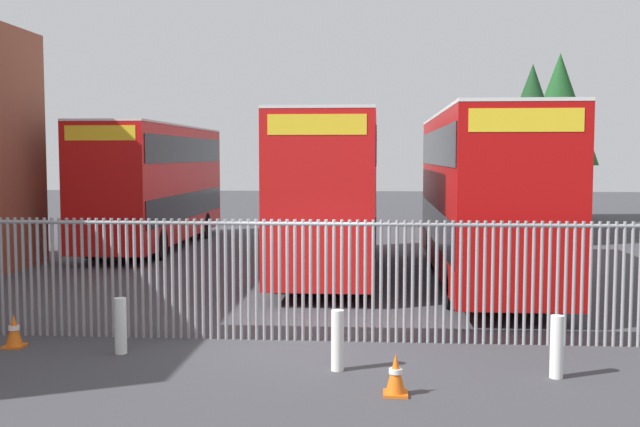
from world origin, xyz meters
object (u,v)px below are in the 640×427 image
object	(u,v)px
double_decker_bus_behind_fence_left	(155,181)
bollard_near_left	(121,326)
double_decker_bus_near_gate	(484,191)
double_decker_bus_behind_fence_right	(332,188)
traffic_cone_by_gate	(14,331)
bollard_near_right	(557,347)
traffic_cone_mid_forecourt	(396,375)
double_decker_bus_far_back	(528,176)
bollard_center_front	(338,340)

from	to	relation	value
double_decker_bus_behind_fence_left	bollard_near_left	bearing A→B (deg)	-75.57
double_decker_bus_behind_fence_left	bollard_near_left	distance (m)	15.30
double_decker_bus_near_gate	bollard_near_left	xyz separation A→B (m)	(-7.06, -7.56, -1.95)
double_decker_bus_behind_fence_right	traffic_cone_by_gate	distance (m)	10.52
double_decker_bus_near_gate	traffic_cone_by_gate	size ratio (longest dim) A/B	18.32
double_decker_bus_near_gate	bollard_near_right	bearing A→B (deg)	-90.40
double_decker_bus_near_gate	traffic_cone_mid_forecourt	world-z (taller)	double_decker_bus_near_gate
double_decker_bus_far_back	bollard_center_front	xyz separation A→B (m)	(-7.21, -22.37, -1.95)
traffic_cone_mid_forecourt	double_decker_bus_far_back	bearing A→B (deg)	74.93
double_decker_bus_near_gate	double_decker_bus_behind_fence_left	world-z (taller)	same
traffic_cone_by_gate	traffic_cone_mid_forecourt	xyz separation A→B (m)	(6.57, -2.14, 0.00)
double_decker_bus_far_back	bollard_near_left	distance (m)	24.32
double_decker_bus_far_back	traffic_cone_by_gate	size ratio (longest dim) A/B	18.32
double_decker_bus_far_back	double_decker_bus_behind_fence_right	bearing A→B (deg)	-122.53
double_decker_bus_behind_fence_right	bollard_near_left	size ratio (longest dim) A/B	11.38
double_decker_bus_behind_fence_right	double_decker_bus_far_back	xyz separation A→B (m)	(7.90, 12.38, 0.00)
bollard_near_right	traffic_cone_by_gate	world-z (taller)	bollard_near_right
bollard_center_front	double_decker_bus_far_back	bearing A→B (deg)	72.15
double_decker_bus_far_back	bollard_center_front	world-z (taller)	double_decker_bus_far_back
bollard_near_right	traffic_cone_mid_forecourt	bearing A→B (deg)	-157.44
bollard_near_right	bollard_center_front	bearing A→B (deg)	177.52
double_decker_bus_far_back	bollard_near_left	world-z (taller)	double_decker_bus_far_back
bollard_center_front	traffic_cone_mid_forecourt	size ratio (longest dim) A/B	1.61
bollard_near_left	bollard_center_front	xyz separation A→B (m)	(3.70, -0.73, 0.00)
bollard_near_left	double_decker_bus_near_gate	bearing A→B (deg)	46.95
traffic_cone_by_gate	bollard_center_front	bearing A→B (deg)	-9.86
double_decker_bus_behind_fence_right	bollard_center_front	size ratio (longest dim) A/B	11.38
traffic_cone_mid_forecourt	bollard_center_front	bearing A→B (deg)	127.13
double_decker_bus_behind_fence_left	traffic_cone_by_gate	world-z (taller)	double_decker_bus_behind_fence_left
double_decker_bus_behind_fence_left	bollard_center_front	size ratio (longest dim) A/B	11.38
bollard_near_right	double_decker_bus_near_gate	bearing A→B (deg)	89.60
double_decker_bus_near_gate	traffic_cone_mid_forecourt	size ratio (longest dim) A/B	18.32
double_decker_bus_far_back	traffic_cone_mid_forecourt	bearing A→B (deg)	-105.07
double_decker_bus_near_gate	double_decker_bus_behind_fence_left	bearing A→B (deg)	146.66
double_decker_bus_behind_fence_left	double_decker_bus_far_back	distance (m)	16.25
double_decker_bus_far_back	traffic_cone_mid_forecourt	size ratio (longest dim) A/B	18.32
bollard_center_front	bollard_near_right	size ratio (longest dim) A/B	1.00
double_decker_bus_near_gate	bollard_near_left	bearing A→B (deg)	-133.05
double_decker_bus_behind_fence_right	bollard_near_right	distance (m)	11.07
bollard_center_front	traffic_cone_mid_forecourt	xyz separation A→B (m)	(0.87, -1.15, -0.19)
double_decker_bus_far_back	double_decker_bus_near_gate	bearing A→B (deg)	-105.26
double_decker_bus_near_gate	bollard_center_front	size ratio (longest dim) A/B	11.38
double_decker_bus_near_gate	bollard_center_front	distance (m)	9.15
bollard_near_left	traffic_cone_by_gate	size ratio (longest dim) A/B	1.61
double_decker_bus_behind_fence_left	bollard_near_left	size ratio (longest dim) A/B	11.38
bollard_near_left	double_decker_bus_far_back	bearing A→B (deg)	63.26
double_decker_bus_behind_fence_right	bollard_near_left	world-z (taller)	double_decker_bus_behind_fence_right
bollard_center_front	traffic_cone_mid_forecourt	world-z (taller)	bollard_center_front
double_decker_bus_behind_fence_left	traffic_cone_by_gate	xyz separation A→B (m)	(1.78, -14.43, -2.13)
bollard_near_right	traffic_cone_mid_forecourt	distance (m)	2.64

